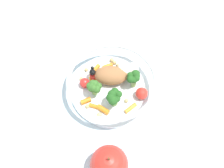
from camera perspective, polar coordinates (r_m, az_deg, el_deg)
name	(u,v)px	position (r m, az deg, el deg)	size (l,w,h in m)	color
ground_plane	(113,93)	(0.64, 0.14, -2.03)	(2.40, 2.40, 0.00)	silver
food_container	(114,82)	(0.62, 0.42, 0.47)	(0.22, 0.22, 0.06)	white
loose_apple	(109,164)	(0.53, -0.67, -17.97)	(0.08, 0.08, 0.09)	red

